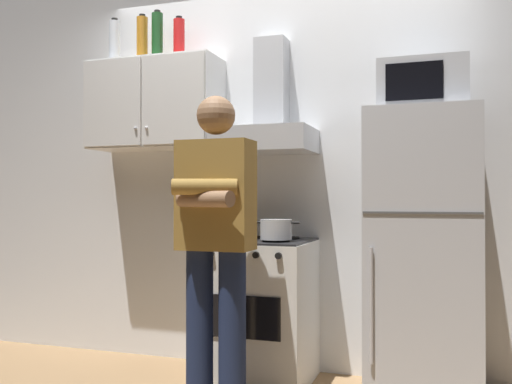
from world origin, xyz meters
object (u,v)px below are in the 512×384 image
at_px(microwave, 423,87).
at_px(bottle_soda_red, 179,39).
at_px(person_standing, 215,240).
at_px(bottle_wine_green, 157,36).
at_px(stove_oven, 261,310).
at_px(cooking_pot, 276,229).
at_px(upper_cabinet, 155,105).
at_px(bottle_vodka_clear, 114,42).
at_px(range_hood, 267,122).
at_px(bottle_liquor_amber, 142,39).
at_px(refrigerator, 424,255).

xyz_separation_m(microwave, bottle_soda_red, (-1.58, 0.13, 0.45)).
xyz_separation_m(person_standing, bottle_wine_green, (-0.73, 0.73, 1.31)).
relative_size(stove_oven, cooking_pot, 3.07).
bearing_deg(upper_cabinet, bottle_vodka_clear, -178.05).
bearing_deg(person_standing, range_hood, 86.09).
distance_m(stove_oven, cooking_pot, 0.53).
xyz_separation_m(cooking_pot, bottle_wine_green, (-0.91, 0.24, 1.28)).
bearing_deg(bottle_wine_green, bottle_liquor_amber, 171.89).
xyz_separation_m(bottle_liquor_amber, bottle_wine_green, (0.13, -0.02, 0.00)).
height_order(person_standing, bottle_liquor_amber, bottle_liquor_amber).
height_order(refrigerator, person_standing, person_standing).
relative_size(upper_cabinet, range_hood, 1.20).
distance_m(upper_cabinet, bottle_liquor_amber, 0.47).
xyz_separation_m(bottle_wine_green, bottle_soda_red, (0.15, 0.03, -0.02)).
xyz_separation_m(cooking_pot, bottle_liquor_amber, (-1.04, 0.26, 1.28)).
distance_m(refrigerator, bottle_liquor_amber, 2.33).
bearing_deg(upper_cabinet, bottle_wine_green, -5.30).
relative_size(stove_oven, bottle_vodka_clear, 2.78).
relative_size(stove_oven, bottle_soda_red, 3.01).
bearing_deg(person_standing, bottle_liquor_amber, 138.88).
height_order(refrigerator, bottle_liquor_amber, bottle_liquor_amber).
bearing_deg(range_hood, bottle_vodka_clear, -179.39).
bearing_deg(cooking_pot, stove_oven, 137.51).
relative_size(stove_oven, bottle_liquor_amber, 2.65).
relative_size(upper_cabinet, cooking_pot, 3.16).
distance_m(refrigerator, bottle_soda_red, 2.11).
height_order(stove_oven, bottle_liquor_amber, bottle_liquor_amber).
height_order(bottle_wine_green, bottle_vodka_clear, bottle_wine_green).
relative_size(upper_cabinet, microwave, 1.88).
distance_m(person_standing, bottle_liquor_amber, 1.73).
distance_m(microwave, person_standing, 1.45).
distance_m(upper_cabinet, refrigerator, 2.00).
height_order(range_hood, microwave, range_hood).
relative_size(range_hood, bottle_liquor_amber, 2.27).
bearing_deg(bottle_soda_red, bottle_wine_green, -169.99).
bearing_deg(cooking_pot, person_standing, -110.30).
relative_size(upper_cabinet, refrigerator, 0.56).
height_order(refrigerator, cooking_pot, refrigerator).
distance_m(microwave, bottle_vodka_clear, 2.11).
relative_size(stove_oven, microwave, 1.82).
xyz_separation_m(range_hood, microwave, (0.95, -0.11, 0.14)).
height_order(upper_cabinet, microwave, upper_cabinet).
bearing_deg(cooking_pot, upper_cabinet, 165.27).
bearing_deg(refrigerator, microwave, 90.90).
relative_size(microwave, bottle_soda_red, 1.66).
distance_m(stove_oven, bottle_wine_green, 1.95).
relative_size(refrigerator, microwave, 3.33).
relative_size(refrigerator, bottle_liquor_amber, 4.85).
xyz_separation_m(stove_oven, person_standing, (-0.05, -0.61, 0.47)).
bearing_deg(microwave, bottle_liquor_amber, 176.23).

